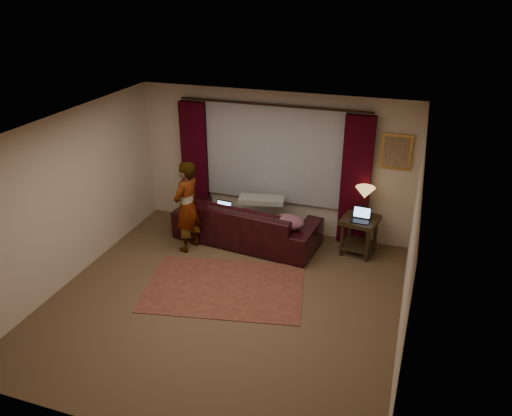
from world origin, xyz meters
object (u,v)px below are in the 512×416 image
(tiffany_lamp, at_px, (364,202))
(sofa, at_px, (247,215))
(end_table, at_px, (359,236))
(laptop_sofa, at_px, (221,209))
(person, at_px, (187,207))
(laptop_table, at_px, (361,215))

(tiffany_lamp, bearing_deg, sofa, -171.17)
(end_table, bearing_deg, sofa, -174.23)
(end_table, bearing_deg, laptop_sofa, -172.32)
(end_table, distance_m, person, 2.97)
(end_table, relative_size, laptop_table, 2.03)
(sofa, relative_size, laptop_sofa, 7.93)
(end_table, xyz_separation_m, tiffany_lamp, (0.02, 0.11, 0.59))
(laptop_table, bearing_deg, laptop_sofa, -172.15)
(laptop_table, xyz_separation_m, person, (-2.84, -0.65, 0.03))
(laptop_sofa, xyz_separation_m, person, (-0.44, -0.46, 0.18))
(laptop_sofa, height_order, laptop_table, laptop_table)
(laptop_sofa, relative_size, tiffany_lamp, 0.62)
(tiffany_lamp, relative_size, person, 0.32)
(end_table, relative_size, tiffany_lamp, 1.29)
(tiffany_lamp, relative_size, laptop_table, 1.57)
(tiffany_lamp, distance_m, laptop_table, 0.28)
(sofa, bearing_deg, laptop_sofa, 22.54)
(laptop_sofa, bearing_deg, person, -128.45)
(sofa, relative_size, person, 1.59)
(sofa, distance_m, end_table, 1.98)
(sofa, xyz_separation_m, laptop_table, (1.97, 0.07, 0.26))
(sofa, distance_m, person, 1.08)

